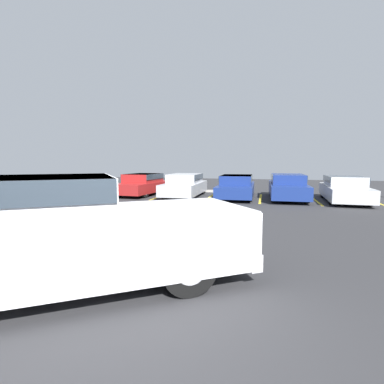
% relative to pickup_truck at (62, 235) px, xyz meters
% --- Properties ---
extents(ground_plane, '(60.00, 60.00, 0.00)m').
position_rel_pickup_truck_xyz_m(ground_plane, '(1.32, -0.40, -0.89)').
color(ground_plane, '#2D2D30').
extents(stall_stripe_a, '(0.12, 4.20, 0.01)m').
position_rel_pickup_truck_xyz_m(stall_stripe_a, '(-5.47, 12.41, -0.89)').
color(stall_stripe_a, yellow).
rests_on(stall_stripe_a, ground_plane).
extents(stall_stripe_b, '(0.12, 4.20, 0.01)m').
position_rel_pickup_truck_xyz_m(stall_stripe_b, '(-2.72, 12.41, -0.89)').
color(stall_stripe_b, yellow).
rests_on(stall_stripe_b, ground_plane).
extents(stall_stripe_c, '(0.12, 4.20, 0.01)m').
position_rel_pickup_truck_xyz_m(stall_stripe_c, '(0.03, 12.41, -0.89)').
color(stall_stripe_c, yellow).
rests_on(stall_stripe_c, ground_plane).
extents(stall_stripe_d, '(0.12, 4.20, 0.01)m').
position_rel_pickup_truck_xyz_m(stall_stripe_d, '(2.78, 12.41, -0.89)').
color(stall_stripe_d, yellow).
rests_on(stall_stripe_d, ground_plane).
extents(stall_stripe_e, '(0.12, 4.20, 0.01)m').
position_rel_pickup_truck_xyz_m(stall_stripe_e, '(5.53, 12.41, -0.89)').
color(stall_stripe_e, yellow).
rests_on(stall_stripe_e, ground_plane).
extents(stall_stripe_f, '(0.12, 4.20, 0.01)m').
position_rel_pickup_truck_xyz_m(stall_stripe_f, '(8.28, 12.41, -0.89)').
color(stall_stripe_f, yellow).
rests_on(stall_stripe_f, ground_plane).
extents(pickup_truck, '(6.02, 5.03, 1.78)m').
position_rel_pickup_truck_xyz_m(pickup_truck, '(0.00, 0.00, 0.00)').
color(pickup_truck, silver).
rests_on(pickup_truck, ground_plane).
extents(parked_sedan_a, '(2.23, 4.44, 1.24)m').
position_rel_pickup_truck_xyz_m(parked_sedan_a, '(-4.03, 12.55, -0.23)').
color(parked_sedan_a, maroon).
rests_on(parked_sedan_a, ground_plane).
extents(parked_sedan_b, '(1.88, 4.44, 1.27)m').
position_rel_pickup_truck_xyz_m(parked_sedan_b, '(-1.42, 12.41, -0.22)').
color(parked_sedan_b, '#B7BABF').
rests_on(parked_sedan_b, ground_plane).
extents(parked_sedan_c, '(1.90, 4.83, 1.22)m').
position_rel_pickup_truck_xyz_m(parked_sedan_c, '(1.49, 12.55, -0.24)').
color(parked_sedan_c, navy).
rests_on(parked_sedan_c, ground_plane).
extents(parked_sedan_d, '(1.87, 4.81, 1.30)m').
position_rel_pickup_truck_xyz_m(parked_sedan_d, '(4.16, 12.56, -0.20)').
color(parked_sedan_d, navy).
rests_on(parked_sedan_d, ground_plane).
extents(parked_sedan_e, '(2.03, 4.81, 1.26)m').
position_rel_pickup_truck_xyz_m(parked_sedan_e, '(6.83, 12.23, -0.23)').
color(parked_sedan_e, '#B7BABF').
rests_on(parked_sedan_e, ground_plane).
extents(traffic_cone, '(0.52, 0.52, 0.65)m').
position_rel_pickup_truck_xyz_m(traffic_cone, '(-3.65, 3.26, -0.59)').
color(traffic_cone, black).
rests_on(traffic_cone, ground_plane).
extents(wheel_stop_curb, '(1.93, 0.20, 0.14)m').
position_rel_pickup_truck_xyz_m(wheel_stop_curb, '(-0.69, 14.99, -0.82)').
color(wheel_stop_curb, '#B7B2A8').
rests_on(wheel_stop_curb, ground_plane).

